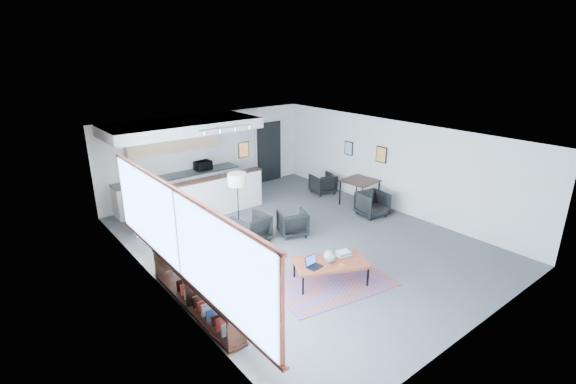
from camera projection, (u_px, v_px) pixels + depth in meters
room at (299, 190)px, 9.90m from camera, size 7.02×9.02×2.62m
window at (178, 236)px, 7.15m from camera, size 0.10×5.95×1.66m
console at (195, 293)px, 7.50m from camera, size 0.35×3.00×0.80m
kitchenette at (184, 163)px, 11.91m from camera, size 4.20×1.96×2.60m
doorway at (268, 151)px, 14.59m from camera, size 1.10×0.12×2.15m
track_light at (227, 128)px, 10.77m from camera, size 1.60×0.07×0.15m
wall_art_lower at (381, 155)px, 12.15m from camera, size 0.03×0.38×0.48m
wall_art_upper at (349, 148)px, 13.13m from camera, size 0.03×0.34×0.44m
kilim_rug at (330, 281)px, 8.48m from camera, size 2.61×1.99×0.01m
coffee_table at (331, 263)px, 8.33m from camera, size 1.64×1.31×0.47m
laptop at (313, 263)px, 8.11m from camera, size 0.32×0.27×0.21m
ceramic_pot at (330, 256)px, 8.24m from camera, size 0.26×0.26×0.26m
book_stack at (343, 253)px, 8.55m from camera, size 0.34×0.29×0.09m
coaster at (342, 265)px, 8.18m from camera, size 0.12×0.12×0.01m
armchair_left at (252, 227)px, 10.13m from camera, size 0.81×0.77×0.76m
armchair_right at (293, 222)px, 10.50m from camera, size 0.85×0.83×0.69m
floor_lamp at (237, 182)px, 10.20m from camera, size 0.58×0.58×1.61m
dining_table at (360, 182)px, 12.41m from camera, size 1.00×1.00×0.78m
dining_chair_near at (372, 205)px, 11.72m from camera, size 0.70×0.67×0.64m
dining_chair_far at (323, 184)px, 13.53m from camera, size 0.68×0.65×0.60m
microwave at (203, 165)px, 12.81m from camera, size 0.52×0.32×0.34m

